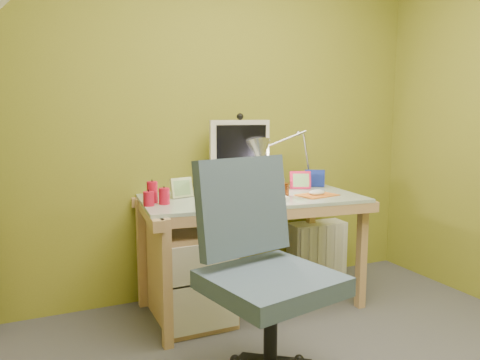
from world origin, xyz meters
name	(u,v)px	position (x,y,z in m)	size (l,w,h in m)	color
wall_back	(202,115)	(0.00, 1.60, 1.20)	(3.20, 0.01, 2.40)	olive
desk	(251,252)	(0.18, 1.23, 0.35)	(1.32, 0.66, 0.71)	tan
monitor	(239,150)	(0.18, 1.41, 0.98)	(0.39, 0.23, 0.54)	beige
speaker_left	(201,186)	(-0.09, 1.39, 0.77)	(0.10, 0.10, 0.12)	black
speaker_right	(278,181)	(0.45, 1.39, 0.76)	(0.09, 0.09, 0.11)	black
keyboard	(249,199)	(0.10, 1.09, 0.72)	(0.45, 0.14, 0.02)	white
mousepad	(317,195)	(0.56, 1.09, 0.71)	(0.24, 0.17, 0.01)	#CB661F
mouse	(317,193)	(0.56, 1.09, 0.73)	(0.11, 0.07, 0.04)	silver
amber_tumbler	(284,190)	(0.36, 1.15, 0.75)	(0.06, 0.06, 0.08)	brown
candle_cluster	(154,193)	(-0.42, 1.24, 0.77)	(0.16, 0.14, 0.12)	red
photo_frame_red	(300,180)	(0.60, 1.35, 0.77)	(0.14, 0.02, 0.12)	#CB1540
photo_frame_blue	(315,178)	(0.74, 1.39, 0.77)	(0.14, 0.02, 0.12)	navy
photo_frame_green	(182,188)	(-0.22, 1.37, 0.77)	(0.14, 0.02, 0.12)	#ABBE82
desk_lamp	(300,146)	(0.63, 1.41, 0.99)	(0.52, 0.22, 0.56)	silver
task_chair	(271,277)	(-0.13, 0.38, 0.52)	(0.58, 0.58, 1.04)	#3B4C60
radiator	(317,250)	(0.85, 1.50, 0.21)	(0.42, 0.17, 0.42)	silver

